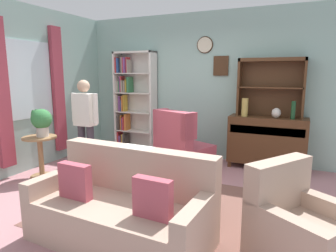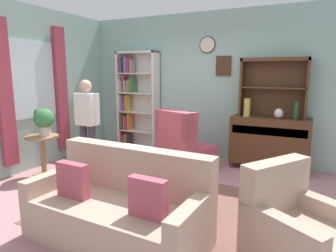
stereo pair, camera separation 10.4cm
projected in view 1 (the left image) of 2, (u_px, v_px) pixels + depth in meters
ground_plane at (155, 196)px, 4.08m from camera, size 5.40×4.60×0.02m
wall_back at (204, 87)px, 5.73m from camera, size 5.00×0.09×2.80m
wall_left at (20, 89)px, 4.88m from camera, size 0.16×4.20×2.80m
area_rug at (159, 206)px, 3.73m from camera, size 2.52×2.17×0.01m
bookshelf at (132, 102)px, 6.25m from camera, size 0.90×0.30×2.10m
sideboard at (267, 140)px, 5.15m from camera, size 1.30×0.45×0.92m
sideboard_hutch at (271, 79)px, 5.06m from camera, size 1.10×0.26×1.00m
vase_tall at (245, 107)px, 5.13m from camera, size 0.11×0.11×0.32m
vase_round at (276, 113)px, 4.94m from camera, size 0.15×0.15×0.17m
bottle_wine at (293, 110)px, 4.81m from camera, size 0.07×0.07×0.30m
couch_floral at (123, 210)px, 2.96m from camera, size 1.84×0.93×0.90m
armchair_floral at (300, 231)px, 2.61m from camera, size 1.06×1.05×0.88m
wingback_chair at (181, 148)px, 5.12m from camera, size 1.03×1.04×1.05m
plant_stand at (41, 152)px, 4.72m from camera, size 0.52×0.52×0.67m
potted_plant_large at (41, 120)px, 4.64m from camera, size 0.32×0.32×0.44m
person_reading at (85, 120)px, 4.82m from camera, size 0.52×0.20×1.56m
coffee_table at (171, 186)px, 3.49m from camera, size 0.80×0.50×0.42m
book_stack at (166, 176)px, 3.52m from camera, size 0.17×0.14×0.06m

